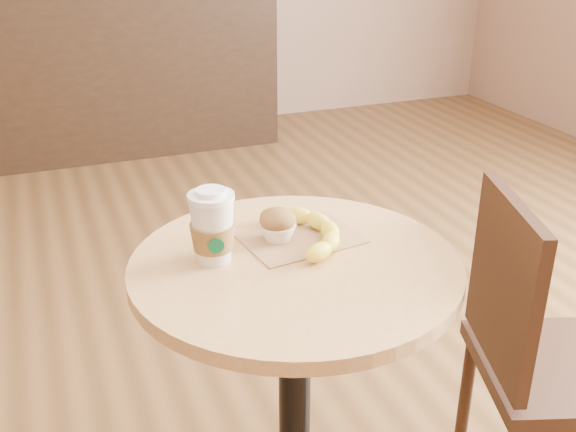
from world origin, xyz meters
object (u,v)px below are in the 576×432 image
Objects in this scene: chair_right at (540,353)px; muffin at (278,224)px; cafe_table at (295,356)px; banana at (309,230)px; coffee_cup at (213,229)px.

chair_right is 10.66× the size of muffin.
cafe_table is 9.50× the size of muffin.
chair_right is 0.61m from banana.
chair_right reaches higher than muffin.
banana is (0.06, -0.02, -0.02)m from muffin.
cafe_table is at bearing 96.12° from chair_right.
banana is (0.06, 0.08, 0.25)m from cafe_table.
muffin is at bearing 87.21° from chair_right.
chair_right is 5.53× the size of coffee_cup.
coffee_cup is at bearing -174.61° from banana.
cafe_table is at bearing -14.54° from coffee_cup.
cafe_table is 0.34m from coffee_cup.
banana is at bearing 86.35° from chair_right.
muffin is (0.15, 0.04, -0.03)m from coffee_cup.
chair_right is 0.68m from muffin.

